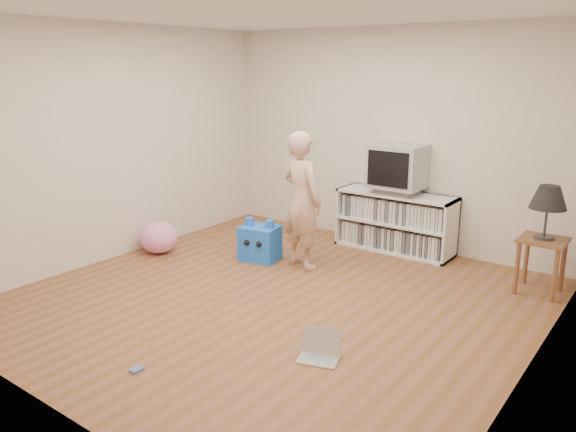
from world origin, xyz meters
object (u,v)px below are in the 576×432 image
at_px(side_table, 542,252).
at_px(person, 302,201).
at_px(dvd_deck, 397,190).
at_px(table_lamp, 549,199).
at_px(plush_blue, 260,242).
at_px(plush_pink, 159,237).
at_px(media_unit, 396,221).
at_px(crt_tv, 398,166).
at_px(laptop, 320,350).

bearing_deg(side_table, person, -161.42).
relative_size(dvd_deck, table_lamp, 0.87).
bearing_deg(person, table_lamp, -145.72).
relative_size(dvd_deck, person, 0.30).
distance_m(dvd_deck, plush_blue, 1.72).
relative_size(plush_blue, plush_pink, 1.08).
relative_size(dvd_deck, side_table, 0.82).
relative_size(media_unit, dvd_deck, 3.11).
xyz_separation_m(crt_tv, person, (-0.56, -1.13, -0.27)).
bearing_deg(plush_pink, side_table, 19.50).
height_order(dvd_deck, laptop, dvd_deck).
relative_size(person, plush_pink, 3.37).
distance_m(person, plush_blue, 0.75).
height_order(media_unit, person, person).
distance_m(media_unit, crt_tv, 0.67).
bearing_deg(laptop, plush_pink, 144.18).
bearing_deg(person, side_table, -145.72).
relative_size(media_unit, table_lamp, 2.72).
distance_m(table_lamp, plush_blue, 3.01).
distance_m(media_unit, plush_blue, 1.65).
height_order(table_lamp, plush_blue, table_lamp).
bearing_deg(person, media_unit, -100.31).
xyz_separation_m(person, plush_pink, (-1.62, -0.62, -0.56)).
bearing_deg(crt_tv, table_lamp, -12.05).
relative_size(media_unit, side_table, 2.55).
bearing_deg(person, plush_pink, 36.47).
relative_size(media_unit, crt_tv, 2.33).
bearing_deg(crt_tv, side_table, -12.05).
xyz_separation_m(person, laptop, (1.27, -1.56, -0.69)).
bearing_deg(person, plush_blue, 26.61).
height_order(dvd_deck, side_table, dvd_deck).
xyz_separation_m(dvd_deck, crt_tv, (0.00, -0.00, 0.29)).
distance_m(media_unit, side_table, 1.76).
height_order(media_unit, plush_pink, media_unit).
xyz_separation_m(crt_tv, side_table, (1.72, -0.37, -0.60)).
bearing_deg(plush_blue, laptop, -50.32).
xyz_separation_m(dvd_deck, plush_blue, (-1.07, -1.23, -0.53)).
distance_m(dvd_deck, crt_tv, 0.29).
bearing_deg(plush_blue, table_lamp, 6.21).
xyz_separation_m(side_table, plush_blue, (-2.79, -0.86, -0.21)).
height_order(table_lamp, laptop, table_lamp).
relative_size(laptop, plush_pink, 0.81).
bearing_deg(plush_pink, crt_tv, 38.66).
distance_m(media_unit, person, 1.34).
height_order(side_table, laptop, side_table).
relative_size(person, laptop, 4.14).
height_order(media_unit, side_table, media_unit).
distance_m(media_unit, laptop, 2.81).
bearing_deg(plush_pink, table_lamp, 19.50).
xyz_separation_m(person, plush_blue, (-0.51, -0.10, -0.54)).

